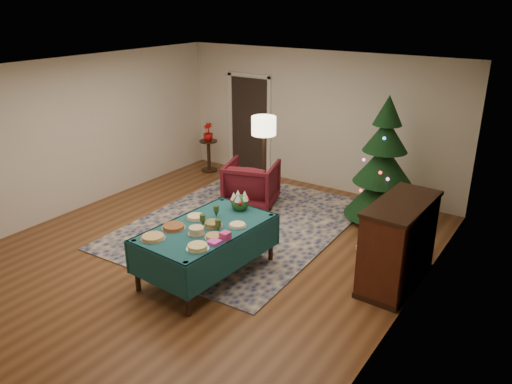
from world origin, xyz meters
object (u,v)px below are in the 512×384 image
Objects in this scene: armchair at (251,181)px; floor_lamp at (264,132)px; buffet_table at (207,237)px; christmas_tree at (383,167)px; potted_plant at (208,136)px; piano at (398,244)px; gift_box at (225,236)px; side_table at (209,156)px.

armchair is 0.53× the size of floor_lamp.
buffet_table is 0.90× the size of christmas_tree.
floor_lamp reaches higher than potted_plant.
armchair is 2.37m from christmas_tree.
floor_lamp reaches higher than armchair.
potted_plant is at bearing 155.94° from piano.
armchair is at bearing -163.38° from christmas_tree.
floor_lamp is (-1.01, 2.45, 0.69)m from gift_box.
buffet_table is 2.81× the size of side_table.
christmas_tree reaches higher than floor_lamp.
potted_plant is (-2.22, 1.20, -0.67)m from floor_lamp.
armchair reaches higher than buffet_table.
potted_plant is 0.18× the size of christmas_tree.
floor_lamp is 2.49× the size of side_table.
christmas_tree is at bearing 116.96° from piano.
piano is (1.79, 1.40, -0.20)m from gift_box.
floor_lamp is at bearing 159.52° from piano.
potted_plant is 5.51m from piano.
buffet_table is 2.56m from piano.
armchair is 0.42× the size of christmas_tree.
armchair is at bearing 117.79° from gift_box.
gift_box is (0.43, -0.15, 0.20)m from buffet_table.
gift_box is 2.92m from armchair.
buffet_table is 2.13× the size of armchair.
gift_box is 0.17× the size of side_table.
armchair is 1.32× the size of side_table.
floor_lamp is (0.34, -0.12, 1.01)m from armchair.
buffet_table is at bearing 93.24° from armchair.
buffet_table is 4.49m from potted_plant.
buffet_table is 5.04× the size of potted_plant.
potted_plant is 4.12m from christmas_tree.
gift_box is 0.30× the size of potted_plant.
floor_lamp is 2.61m from potted_plant.
side_table is at bearing -47.33° from armchair.
gift_box is 2.29m from piano.
gift_box is 4.87m from potted_plant.
piano is (2.23, 1.25, -0.01)m from buffet_table.
potted_plant is (0.00, 0.00, 0.47)m from side_table.
potted_plant is at bearing -47.33° from armchair.
floor_lamp is at bearing -28.30° from potted_plant.
gift_box is at bearing -142.06° from piano.
buffet_table is 0.50m from gift_box.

